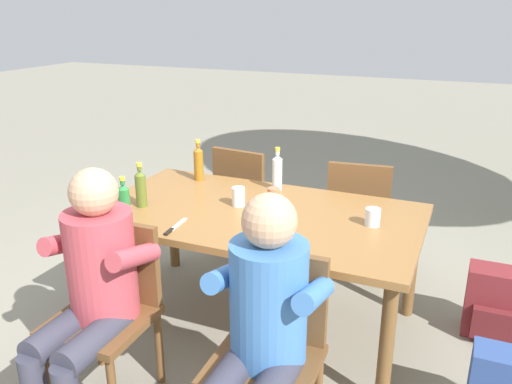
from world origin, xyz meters
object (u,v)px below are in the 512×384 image
Objects in this scene: chair_far_right at (359,212)px; bottle_olive at (141,188)px; backpack_by_far_side at (494,304)px; person_in_white_shirt at (92,283)px; chair_near_right at (270,344)px; dining_table at (256,223)px; cup_steel at (265,227)px; person_in_plaid_shirt at (261,324)px; cup_glass at (373,217)px; chair_near_left at (110,303)px; bottle_clear at (277,171)px; bottle_amber at (199,163)px; chair_far_left at (247,196)px; table_knife at (174,228)px; cup_terracotta at (274,194)px; cup_white at (238,197)px; bottle_green at (124,201)px.

chair_far_right is 3.26× the size of bottle_olive.
backpack_by_far_side is at bearing -24.81° from chair_far_right.
person_in_white_shirt reaches higher than backpack_by_far_side.
dining_table is at bearing 116.89° from chair_near_right.
backpack_by_far_side is at bearing 30.71° from cup_steel.
cup_glass is (0.24, 1.00, 0.12)m from person_in_plaid_shirt.
person_in_white_shirt is at bearing -142.77° from backpack_by_far_side.
chair_near_left is 0.20m from person_in_white_shirt.
dining_table is at bearing 114.20° from person_in_plaid_shirt.
dining_table is at bearing -85.96° from bottle_clear.
bottle_amber is 1.29m from cup_glass.
chair_far_left reaches higher than table_knife.
cup_terracotta is at bearing 60.62° from table_knife.
bottle_amber is 0.84m from table_knife.
dining_table is 0.94m from chair_far_right.
chair_far_right is 7.64× the size of cup_white.
cup_white reaches higher than cup_steel.
dining_table is 0.24m from cup_terracotta.
cup_terracotta is at bearing -16.51° from bottle_amber.
bottle_green reaches higher than chair_far_left.
chair_far_left reaches higher than cup_steel.
person_in_white_shirt reaches higher than cup_white.
person_in_white_shirt is 12.61× the size of cup_steel.
person_in_white_shirt is at bearing -106.13° from bottle_clear.
cup_glass is (0.66, 0.06, 0.12)m from dining_table.
person_in_white_shirt is at bearing 180.00° from person_in_plaid_shirt.
chair_far_right is 1.52m from bottle_olive.
chair_near_left reaches higher than cup_terracotta.
person_in_plaid_shirt reaches higher than cup_steel.
chair_near_right is 9.09× the size of cup_glass.
cup_terracotta is at bearing -53.57° from chair_far_left.
chair_near_right is 9.31× the size of cup_steel.
bottle_green reaches higher than backpack_by_far_side.
chair_near_right is at bearing -65.51° from cup_steel.
chair_near_right is 3.26× the size of bottle_olive.
person_in_plaid_shirt is 1.19m from bottle_green.
chair_near_right is 3.51× the size of bottle_green.
cup_glass reaches higher than dining_table.
person_in_white_shirt is 12.31× the size of cup_glass.
person_in_white_shirt reaches higher than cup_steel.
chair_far_left is at bearing 77.34° from bottle_olive.
person_in_plaid_shirt reaches higher than chair_near_left.
bottle_olive is 1.11× the size of table_knife.
dining_table is 0.94m from chair_near_left.
cup_steel is (-0.48, -0.35, -0.00)m from cup_glass.
person_in_white_shirt is at bearing -69.57° from bottle_green.
person_in_plaid_shirt is (-0.01, -1.76, 0.17)m from chair_far_right.
chair_far_left is at bearing 90.31° from person_in_white_shirt.
person_in_white_shirt is 0.81m from bottle_olive.
chair_far_left reaches higher than cup_glass.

